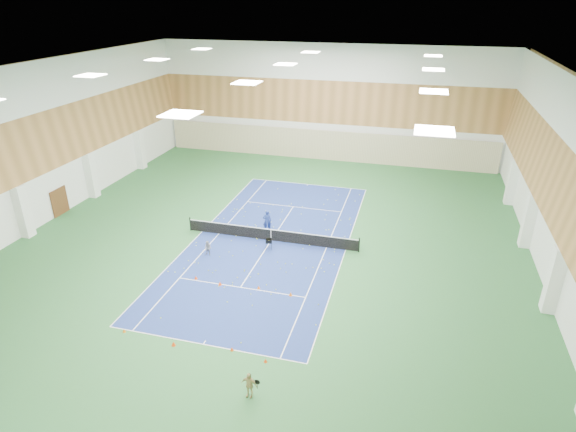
{
  "coord_description": "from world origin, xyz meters",
  "views": [
    {
      "loc": [
        9.38,
        -29.71,
        16.37
      ],
      "look_at": [
        1.2,
        0.3,
        2.0
      ],
      "focal_mm": 30.0,
      "sensor_mm": 36.0,
      "label": 1
    }
  ],
  "objects_px": {
    "child_court": "(208,248)",
    "ball_cart": "(269,244)",
    "child_apron": "(249,385)",
    "tennis_net": "(271,234)",
    "coach": "(267,221)"
  },
  "relations": [
    {
      "from": "child_court",
      "to": "child_apron",
      "type": "height_order",
      "value": "child_apron"
    },
    {
      "from": "ball_cart",
      "to": "coach",
      "type": "bearing_deg",
      "value": 91.74
    },
    {
      "from": "tennis_net",
      "to": "child_apron",
      "type": "relative_size",
      "value": 9.86
    },
    {
      "from": "child_court",
      "to": "ball_cart",
      "type": "distance_m",
      "value": 4.23
    },
    {
      "from": "coach",
      "to": "child_apron",
      "type": "relative_size",
      "value": 1.35
    },
    {
      "from": "tennis_net",
      "to": "ball_cart",
      "type": "bearing_deg",
      "value": -79.87
    },
    {
      "from": "coach",
      "to": "child_apron",
      "type": "xyz_separation_m",
      "value": [
        4.19,
        -15.94,
        -0.22
      ]
    },
    {
      "from": "tennis_net",
      "to": "ball_cart",
      "type": "relative_size",
      "value": 16.08
    },
    {
      "from": "coach",
      "to": "child_court",
      "type": "relative_size",
      "value": 1.66
    },
    {
      "from": "tennis_net",
      "to": "coach",
      "type": "xyz_separation_m",
      "value": [
        -0.73,
        1.4,
        0.32
      ]
    },
    {
      "from": "tennis_net",
      "to": "child_court",
      "type": "distance_m",
      "value": 4.76
    },
    {
      "from": "child_court",
      "to": "child_apron",
      "type": "xyz_separation_m",
      "value": [
        7.01,
        -11.38,
        0.12
      ]
    },
    {
      "from": "tennis_net",
      "to": "ball_cart",
      "type": "height_order",
      "value": "tennis_net"
    },
    {
      "from": "coach",
      "to": "child_court",
      "type": "height_order",
      "value": "coach"
    },
    {
      "from": "child_apron",
      "to": "tennis_net",
      "type": "bearing_deg",
      "value": 107.14
    }
  ]
}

